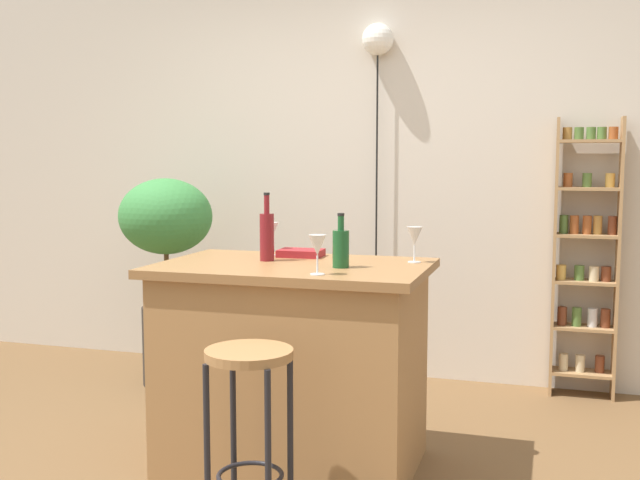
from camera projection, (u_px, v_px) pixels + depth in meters
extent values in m
cube|color=beige|center=(376.00, 161.00, 4.95)|extent=(6.40, 0.10, 2.80)
cube|color=#9E7042|center=(294.00, 370.00, 3.49)|extent=(1.12, 0.73, 0.90)
cube|color=olive|center=(293.00, 268.00, 3.44)|extent=(1.21, 0.79, 0.04)
cylinder|color=black|center=(207.00, 455.00, 2.77)|extent=(0.02, 0.02, 0.68)
cylinder|color=black|center=(268.00, 463.00, 2.70)|extent=(0.02, 0.02, 0.68)
cylinder|color=black|center=(233.00, 433.00, 3.00)|extent=(0.02, 0.02, 0.68)
cylinder|color=black|center=(290.00, 439.00, 2.93)|extent=(0.02, 0.02, 0.68)
torus|color=black|center=(250.00, 475.00, 2.86)|extent=(0.26, 0.26, 0.02)
cylinder|color=#9E7042|center=(249.00, 354.00, 2.81)|extent=(0.33, 0.33, 0.03)
cube|color=#A87F51|center=(554.00, 258.00, 4.54)|extent=(0.02, 0.17, 1.66)
cube|color=#A87F51|center=(618.00, 260.00, 4.43)|extent=(0.02, 0.17, 1.66)
cube|color=#A87F51|center=(581.00, 373.00, 4.56)|extent=(0.34, 0.17, 0.02)
cylinder|color=beige|center=(563.00, 362.00, 4.58)|extent=(0.05, 0.05, 0.10)
cylinder|color=beige|center=(580.00, 363.00, 4.55)|extent=(0.05, 0.05, 0.10)
cylinder|color=brown|center=(600.00, 364.00, 4.53)|extent=(0.05, 0.05, 0.10)
cube|color=#A87F51|center=(583.00, 328.00, 4.53)|extent=(0.34, 0.17, 0.02)
cylinder|color=brown|center=(562.00, 316.00, 4.55)|extent=(0.06, 0.06, 0.11)
cylinder|color=#4C7033|center=(577.00, 317.00, 4.53)|extent=(0.06, 0.06, 0.11)
cylinder|color=silver|center=(592.00, 317.00, 4.51)|extent=(0.06, 0.06, 0.11)
cylinder|color=brown|center=(605.00, 318.00, 4.49)|extent=(0.06, 0.06, 0.11)
cube|color=#A87F51|center=(585.00, 282.00, 4.50)|extent=(0.34, 0.17, 0.02)
cylinder|color=gold|center=(561.00, 272.00, 4.53)|extent=(0.06, 0.06, 0.09)
cylinder|color=#4C7033|center=(579.00, 273.00, 4.51)|extent=(0.06, 0.06, 0.09)
cylinder|color=beige|center=(594.00, 274.00, 4.47)|extent=(0.06, 0.06, 0.09)
cylinder|color=brown|center=(606.00, 274.00, 4.46)|extent=(0.06, 0.06, 0.09)
cube|color=#A87F51|center=(586.00, 236.00, 4.47)|extent=(0.34, 0.17, 0.02)
cylinder|color=#4C7033|center=(564.00, 224.00, 4.51)|extent=(0.05, 0.05, 0.11)
cylinder|color=#994C23|center=(574.00, 225.00, 4.48)|extent=(0.05, 0.05, 0.11)
cylinder|color=#994C23|center=(587.00, 225.00, 4.46)|extent=(0.05, 0.05, 0.11)
cylinder|color=#AD7A38|center=(598.00, 225.00, 4.45)|extent=(0.05, 0.05, 0.11)
cylinder|color=brown|center=(612.00, 225.00, 4.43)|extent=(0.05, 0.05, 0.11)
cube|color=#A87F51|center=(588.00, 189.00, 4.44)|extent=(0.34, 0.17, 0.02)
cylinder|color=#994C23|center=(568.00, 180.00, 4.47)|extent=(0.05, 0.05, 0.08)
cylinder|color=#4C7033|center=(587.00, 180.00, 4.44)|extent=(0.05, 0.05, 0.08)
cylinder|color=gold|center=(610.00, 180.00, 4.41)|extent=(0.05, 0.05, 0.08)
cube|color=#A87F51|center=(590.00, 141.00, 4.41)|extent=(0.34, 0.17, 0.02)
cylinder|color=#AD7A38|center=(567.00, 134.00, 4.44)|extent=(0.05, 0.05, 0.07)
cylinder|color=#4C7033|center=(579.00, 133.00, 4.43)|extent=(0.05, 0.05, 0.07)
cylinder|color=#4C7033|center=(591.00, 133.00, 4.41)|extent=(0.05, 0.05, 0.07)
cylinder|color=#4C7033|center=(602.00, 133.00, 4.39)|extent=(0.05, 0.05, 0.07)
cylinder|color=#994C23|center=(613.00, 133.00, 4.36)|extent=(0.05, 0.05, 0.07)
cylinder|color=#2D2823|center=(168.00, 345.00, 4.79)|extent=(0.32, 0.32, 0.49)
cylinder|color=#A86B4C|center=(167.00, 291.00, 4.76)|extent=(0.29, 0.29, 0.20)
cylinder|color=brown|center=(166.00, 262.00, 4.74)|extent=(0.03, 0.03, 0.16)
ellipsoid|color=#387F3D|center=(165.00, 216.00, 4.71)|extent=(0.59, 0.53, 0.47)
cylinder|color=maroon|center=(267.00, 237.00, 3.52)|extent=(0.07, 0.07, 0.22)
cylinder|color=maroon|center=(267.00, 204.00, 3.51)|extent=(0.03, 0.03, 0.09)
cylinder|color=black|center=(267.00, 194.00, 3.50)|extent=(0.03, 0.03, 0.01)
cylinder|color=#194C23|center=(341.00, 249.00, 3.30)|extent=(0.07, 0.07, 0.16)
cylinder|color=#194C23|center=(341.00, 223.00, 3.29)|extent=(0.03, 0.03, 0.06)
cylinder|color=black|center=(341.00, 214.00, 3.29)|extent=(0.03, 0.03, 0.01)
cylinder|color=silver|center=(271.00, 255.00, 3.72)|extent=(0.06, 0.06, 0.00)
cylinder|color=silver|center=(271.00, 247.00, 3.71)|extent=(0.01, 0.01, 0.08)
cone|color=silver|center=(271.00, 231.00, 3.71)|extent=(0.07, 0.07, 0.08)
cylinder|color=silver|center=(317.00, 274.00, 3.11)|extent=(0.06, 0.06, 0.00)
cylinder|color=silver|center=(317.00, 265.00, 3.10)|extent=(0.01, 0.01, 0.08)
cone|color=silver|center=(317.00, 245.00, 3.09)|extent=(0.07, 0.07, 0.08)
cylinder|color=silver|center=(414.00, 262.00, 3.47)|extent=(0.06, 0.06, 0.00)
cylinder|color=silver|center=(414.00, 253.00, 3.47)|extent=(0.01, 0.01, 0.08)
cone|color=silver|center=(415.00, 236.00, 3.46)|extent=(0.07, 0.07, 0.08)
cube|color=maroon|center=(301.00, 253.00, 3.68)|extent=(0.22, 0.16, 0.03)
cylinder|color=black|center=(376.00, 211.00, 4.87)|extent=(0.01, 0.01, 2.16)
sphere|color=white|center=(378.00, 39.00, 4.76)|extent=(0.20, 0.20, 0.20)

